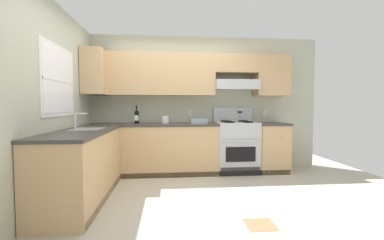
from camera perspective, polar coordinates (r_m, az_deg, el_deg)
ground_plane at (r=3.64m, az=-2.90°, el=-16.56°), size 7.04×7.04×0.00m
floor_accent_tile at (r=2.96m, az=14.80°, el=-21.38°), size 0.30×0.30×0.01m
wall_back at (r=4.99m, az=0.86°, el=6.03°), size 4.68×0.57×2.55m
wall_left at (r=3.93m, az=-27.05°, el=4.50°), size 0.47×4.00×2.55m
counter_back_run at (r=4.73m, az=-3.24°, el=-6.31°), size 3.60×0.65×0.91m
counter_left_run at (r=3.68m, az=-22.92°, el=-9.14°), size 0.63×1.91×1.13m
stove at (r=4.90m, az=9.73°, el=-5.70°), size 0.76×0.62×1.20m
wine_bottle at (r=4.75m, az=-12.08°, el=0.83°), size 0.08×0.08×0.34m
bowl at (r=4.69m, az=1.48°, el=-0.39°), size 0.30×0.24×0.08m
paper_towel_roll at (r=4.78m, az=-5.89°, el=0.12°), size 0.14×0.14×0.14m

